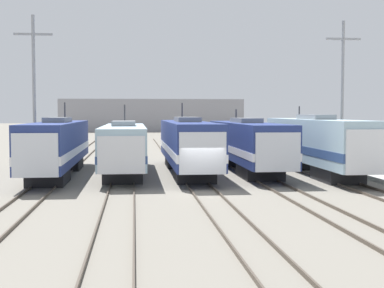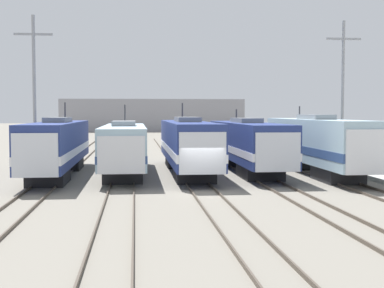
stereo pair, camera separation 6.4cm
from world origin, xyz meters
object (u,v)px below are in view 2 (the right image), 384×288
(locomotive_far_left, at_px, (57,146))
(catenary_tower_left, at_px, (34,89))
(locomotive_center, at_px, (188,145))
(locomotive_center_right, at_px, (247,144))
(locomotive_center_left, at_px, (124,147))
(locomotive_far_right, at_px, (317,144))
(catenary_tower_right, at_px, (343,91))

(locomotive_far_left, distance_m, catenary_tower_left, 4.71)
(locomotive_center, bearing_deg, locomotive_center_right, 11.32)
(locomotive_center_left, distance_m, locomotive_far_right, 14.07)
(catenary_tower_left, bearing_deg, catenary_tower_right, 0.00)
(locomotive_far_left, distance_m, locomotive_center_left, 4.69)
(locomotive_center_left, relative_size, catenary_tower_left, 1.42)
(locomotive_center_right, bearing_deg, locomotive_far_right, -27.84)
(locomotive_center_left, height_order, locomotive_center, locomotive_center)
(locomotive_far_left, height_order, locomotive_center_right, locomotive_far_left)
(locomotive_center, height_order, locomotive_center_right, locomotive_center)
(locomotive_center, bearing_deg, catenary_tower_right, 3.98)
(locomotive_far_left, bearing_deg, locomotive_far_right, -2.38)
(locomotive_center, height_order, locomotive_far_right, locomotive_center)
(locomotive_far_left, relative_size, locomotive_center_left, 1.09)
(locomotive_center_right, relative_size, catenary_tower_left, 1.61)
(locomotive_far_left, relative_size, locomotive_center_right, 0.97)
(locomotive_center_right, relative_size, locomotive_far_right, 1.05)
(locomotive_center_left, xyz_separation_m, catenary_tower_right, (16.80, 1.17, 4.18))
(locomotive_far_right, height_order, catenary_tower_left, catenary_tower_left)
(locomotive_far_right, distance_m, catenary_tower_left, 21.01)
(catenary_tower_right, bearing_deg, locomotive_far_left, -175.74)
(locomotive_far_left, relative_size, locomotive_far_right, 1.01)
(locomotive_far_right, height_order, catenary_tower_right, catenary_tower_right)
(locomotive_far_left, xyz_separation_m, catenary_tower_left, (-1.81, 1.60, 4.05))
(locomotive_center, bearing_deg, locomotive_center_left, -176.03)
(locomotive_far_right, relative_size, catenary_tower_right, 1.54)
(locomotive_far_left, xyz_separation_m, catenary_tower_right, (21.47, 1.60, 4.05))
(locomotive_center_right, distance_m, catenary_tower_right, 8.50)
(locomotive_center, xyz_separation_m, catenary_tower_left, (-11.15, 0.84, 4.04))
(catenary_tower_left, distance_m, catenary_tower_right, 23.28)
(locomotive_far_right, distance_m, catenary_tower_right, 5.39)
(catenary_tower_right, bearing_deg, locomotive_far_right, -139.53)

